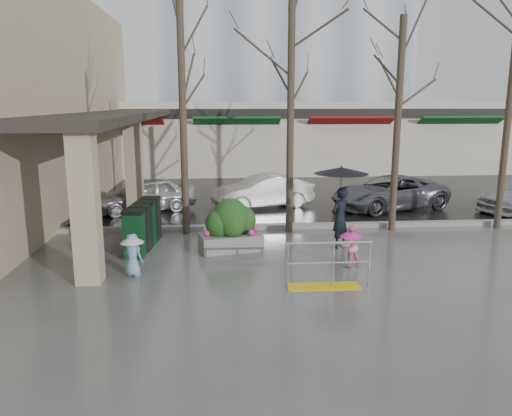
{
  "coord_description": "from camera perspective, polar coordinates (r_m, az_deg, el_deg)",
  "views": [
    {
      "loc": [
        -0.97,
        -11.45,
        3.99
      ],
      "look_at": [
        -0.02,
        1.16,
        1.3
      ],
      "focal_mm": 35.0,
      "sensor_mm": 36.0,
      "label": 1
    }
  ],
  "objects": [
    {
      "name": "child_blue",
      "position": [
        11.99,
        -13.93,
        -4.76
      ],
      "size": [
        0.59,
        0.55,
        1.02
      ],
      "rotation": [
        0.0,
        0.0,
        2.6
      ],
      "color": "#6DA0C3",
      "rests_on": "ground"
    },
    {
      "name": "tree_west",
      "position": [
        15.13,
        -8.53,
        16.03
      ],
      "size": [
        3.2,
        3.2,
        6.8
      ],
      "color": "#382B21",
      "rests_on": "ground"
    },
    {
      "name": "woman",
      "position": [
        13.89,
        9.65,
        1.48
      ],
      "size": [
        1.5,
        1.5,
        2.31
      ],
      "rotation": [
        0.0,
        0.0,
        3.85
      ],
      "color": "black",
      "rests_on": "ground"
    },
    {
      "name": "tree_midwest",
      "position": [
        15.26,
        4.06,
        16.66
      ],
      "size": [
        3.2,
        3.2,
        7.0
      ],
      "color": "#382B21",
      "rests_on": "ground"
    },
    {
      "name": "near_building",
      "position": [
        21.04,
        -27.25,
        10.74
      ],
      "size": [
        6.0,
        18.0,
        8.0
      ],
      "primitive_type": "cube",
      "color": "tan",
      "rests_on": "ground"
    },
    {
      "name": "pillar_front",
      "position": [
        11.55,
        -18.91,
        0.18
      ],
      "size": [
        0.55,
        0.55,
        3.5
      ],
      "primitive_type": "cube",
      "color": "tan",
      "rests_on": "ground"
    },
    {
      "name": "street_asphalt",
      "position": [
        33.7,
        -2.63,
        5.2
      ],
      "size": [
        120.0,
        36.0,
        0.01
      ],
      "primitive_type": "cube",
      "color": "black",
      "rests_on": "ground"
    },
    {
      "name": "storefront_row",
      "position": [
        29.63,
        1.49,
        8.18
      ],
      "size": [
        34.0,
        6.74,
        4.0
      ],
      "color": "beige",
      "rests_on": "ground"
    },
    {
      "name": "tree_mideast",
      "position": [
        16.04,
        16.19,
        14.66
      ],
      "size": [
        3.2,
        3.2,
        6.5
      ],
      "color": "#382B21",
      "rests_on": "ground"
    },
    {
      "name": "canopy_slab",
      "position": [
        19.83,
        -15.71,
        10.52
      ],
      "size": [
        2.8,
        18.0,
        0.25
      ],
      "primitive_type": "cube",
      "color": "#2D2823",
      "rests_on": "pillar_front"
    },
    {
      "name": "news_boxes",
      "position": [
        14.18,
        -12.76,
        -1.97
      ],
      "size": [
        0.77,
        2.32,
        1.27
      ],
      "rotation": [
        0.0,
        0.0,
        -0.12
      ],
      "color": "#0D3D1E",
      "rests_on": "ground"
    },
    {
      "name": "car_c",
      "position": [
        19.57,
        14.99,
        1.71
      ],
      "size": [
        4.97,
        3.45,
        1.26
      ],
      "primitive_type": "imported",
      "rotation": [
        0.0,
        0.0,
        -1.24
      ],
      "color": "#5C5E64",
      "rests_on": "ground"
    },
    {
      "name": "ground",
      "position": [
        12.16,
        0.51,
        -7.14
      ],
      "size": [
        120.0,
        120.0,
        0.0
      ],
      "primitive_type": "plane",
      "color": "#51514F",
      "rests_on": "ground"
    },
    {
      "name": "curb",
      "position": [
        15.97,
        -0.69,
        -2.18
      ],
      "size": [
        120.0,
        0.3,
        0.15
      ],
      "primitive_type": "cube",
      "color": "gray",
      "rests_on": "ground"
    },
    {
      "name": "child_pink",
      "position": [
        12.48,
        10.75,
        -4.01
      ],
      "size": [
        0.58,
        0.53,
        1.05
      ],
      "rotation": [
        0.0,
        0.0,
        3.32
      ],
      "color": "pink",
      "rests_on": "ground"
    },
    {
      "name": "car_b",
      "position": [
        19.19,
        0.8,
        1.92
      ],
      "size": [
        4.05,
        2.38,
        1.26
      ],
      "primitive_type": "imported",
      "rotation": [
        0.0,
        0.0,
        -1.28
      ],
      "color": "silver",
      "rests_on": "ground"
    },
    {
      "name": "car_a",
      "position": [
        18.94,
        -12.64,
        1.5
      ],
      "size": [
        3.99,
        2.75,
        1.26
      ],
      "primitive_type": "imported",
      "rotation": [
        0.0,
        0.0,
        -1.19
      ],
      "color": "silver",
      "rests_on": "ground"
    },
    {
      "name": "planter",
      "position": [
        13.62,
        -2.89,
        -2.03
      ],
      "size": [
        1.8,
        1.18,
        1.45
      ],
      "rotation": [
        0.0,
        0.0,
        0.23
      ],
      "color": "gray",
      "rests_on": "ground"
    },
    {
      "name": "handrail",
      "position": [
        11.11,
        8.09,
        -7.09
      ],
      "size": [
        1.9,
        0.5,
        1.03
      ],
      "color": "yellow",
      "rests_on": "ground"
    },
    {
      "name": "pillar_back",
      "position": [
        17.84,
        -13.77,
        4.45
      ],
      "size": [
        0.55,
        0.55,
        3.5
      ],
      "primitive_type": "cube",
      "color": "tan",
      "rests_on": "ground"
    }
  ]
}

